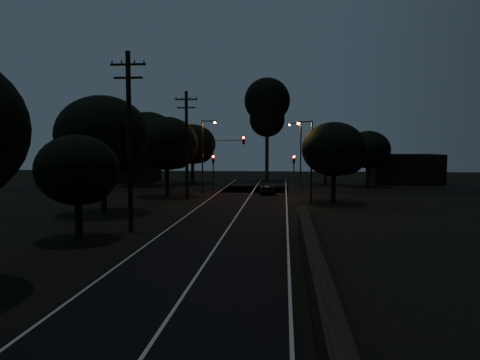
{
  "coord_description": "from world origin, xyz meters",
  "views": [
    {
      "loc": [
        3.51,
        -13.1,
        5.35
      ],
      "look_at": [
        0.0,
        24.0,
        2.5
      ],
      "focal_mm": 35.0,
      "sensor_mm": 36.0,
      "label": 1
    }
  ],
  "objects_px": {
    "utility_pole_mid": "(129,138)",
    "streetlight_c": "(310,155)",
    "streetlight_b": "(299,150)",
    "car": "(268,188)",
    "signal_mast": "(228,153)",
    "utility_pole_far": "(187,143)",
    "signal_right": "(294,167)",
    "tall_pine": "(267,107)",
    "streetlight_a": "(204,151)",
    "signal_left": "(213,166)"
  },
  "relations": [
    {
      "from": "signal_mast",
      "to": "car",
      "type": "distance_m",
      "value": 6.56
    },
    {
      "from": "utility_pole_mid",
      "to": "signal_left",
      "type": "distance_m",
      "value": 25.19
    },
    {
      "from": "signal_mast",
      "to": "streetlight_c",
      "type": "relative_size",
      "value": 0.83
    },
    {
      "from": "signal_right",
      "to": "streetlight_b",
      "type": "relative_size",
      "value": 0.51
    },
    {
      "from": "signal_right",
      "to": "streetlight_b",
      "type": "distance_m",
      "value": 4.45
    },
    {
      "from": "utility_pole_far",
      "to": "car",
      "type": "bearing_deg",
      "value": 33.89
    },
    {
      "from": "streetlight_a",
      "to": "streetlight_b",
      "type": "distance_m",
      "value": 12.19
    },
    {
      "from": "signal_mast",
      "to": "streetlight_c",
      "type": "height_order",
      "value": "streetlight_c"
    },
    {
      "from": "streetlight_b",
      "to": "signal_right",
      "type": "bearing_deg",
      "value": -100.0
    },
    {
      "from": "streetlight_b",
      "to": "signal_left",
      "type": "bearing_deg",
      "value": -157.95
    },
    {
      "from": "utility_pole_far",
      "to": "streetlight_a",
      "type": "distance_m",
      "value": 6.1
    },
    {
      "from": "utility_pole_far",
      "to": "signal_right",
      "type": "xyz_separation_m",
      "value": [
        10.6,
        7.99,
        -2.65
      ]
    },
    {
      "from": "signal_left",
      "to": "car",
      "type": "height_order",
      "value": "signal_left"
    },
    {
      "from": "utility_pole_mid",
      "to": "streetlight_b",
      "type": "bearing_deg",
      "value": 68.7
    },
    {
      "from": "streetlight_c",
      "to": "car",
      "type": "distance_m",
      "value": 9.06
    },
    {
      "from": "signal_left",
      "to": "streetlight_c",
      "type": "bearing_deg",
      "value": -43.76
    },
    {
      "from": "utility_pole_far",
      "to": "streetlight_c",
      "type": "bearing_deg",
      "value": -9.6
    },
    {
      "from": "tall_pine",
      "to": "signal_right",
      "type": "height_order",
      "value": "tall_pine"
    },
    {
      "from": "streetlight_b",
      "to": "car",
      "type": "bearing_deg",
      "value": -117.61
    },
    {
      "from": "utility_pole_mid",
      "to": "car",
      "type": "xyz_separation_m",
      "value": [
        7.76,
        22.21,
        -5.07
      ]
    },
    {
      "from": "streetlight_a",
      "to": "streetlight_c",
      "type": "bearing_deg",
      "value": -35.69
    },
    {
      "from": "tall_pine",
      "to": "car",
      "type": "xyz_separation_m",
      "value": [
        0.76,
        -17.79,
        -10.1
      ]
    },
    {
      "from": "signal_mast",
      "to": "tall_pine",
      "type": "bearing_deg",
      "value": 75.38
    },
    {
      "from": "signal_left",
      "to": "car",
      "type": "bearing_deg",
      "value": -23.61
    },
    {
      "from": "streetlight_b",
      "to": "streetlight_c",
      "type": "height_order",
      "value": "streetlight_b"
    },
    {
      "from": "tall_pine",
      "to": "utility_pole_mid",
      "type": "bearing_deg",
      "value": -99.93
    },
    {
      "from": "streetlight_a",
      "to": "utility_pole_mid",
      "type": "bearing_deg",
      "value": -91.73
    },
    {
      "from": "signal_left",
      "to": "signal_right",
      "type": "height_order",
      "value": "same"
    },
    {
      "from": "utility_pole_mid",
      "to": "car",
      "type": "bearing_deg",
      "value": 70.75
    },
    {
      "from": "utility_pole_far",
      "to": "signal_mast",
      "type": "xyz_separation_m",
      "value": [
        3.09,
        7.99,
        -1.15
      ]
    },
    {
      "from": "streetlight_a",
      "to": "car",
      "type": "height_order",
      "value": "streetlight_a"
    },
    {
      "from": "signal_right",
      "to": "streetlight_c",
      "type": "relative_size",
      "value": 0.55
    },
    {
      "from": "streetlight_c",
      "to": "car",
      "type": "relative_size",
      "value": 1.91
    },
    {
      "from": "streetlight_b",
      "to": "streetlight_c",
      "type": "relative_size",
      "value": 1.07
    },
    {
      "from": "utility_pole_mid",
      "to": "utility_pole_far",
      "type": "relative_size",
      "value": 1.05
    },
    {
      "from": "signal_left",
      "to": "signal_mast",
      "type": "height_order",
      "value": "signal_mast"
    },
    {
      "from": "signal_mast",
      "to": "car",
      "type": "xyz_separation_m",
      "value": [
        4.67,
        -2.78,
        -3.67
      ]
    },
    {
      "from": "signal_right",
      "to": "streetlight_a",
      "type": "relative_size",
      "value": 0.51
    },
    {
      "from": "streetlight_b",
      "to": "car",
      "type": "height_order",
      "value": "streetlight_b"
    },
    {
      "from": "utility_pole_mid",
      "to": "utility_pole_far",
      "type": "bearing_deg",
      "value": 90.0
    },
    {
      "from": "streetlight_c",
      "to": "tall_pine",
      "type": "bearing_deg",
      "value": 100.93
    },
    {
      "from": "utility_pole_mid",
      "to": "streetlight_c",
      "type": "bearing_deg",
      "value": 51.74
    },
    {
      "from": "signal_right",
      "to": "tall_pine",
      "type": "bearing_deg",
      "value": 103.49
    },
    {
      "from": "signal_right",
      "to": "streetlight_c",
      "type": "bearing_deg",
      "value": -82.98
    },
    {
      "from": "utility_pole_mid",
      "to": "car",
      "type": "distance_m",
      "value": 24.07
    },
    {
      "from": "streetlight_c",
      "to": "car",
      "type": "bearing_deg",
      "value": 119.47
    },
    {
      "from": "utility_pole_mid",
      "to": "tall_pine",
      "type": "xyz_separation_m",
      "value": [
        7.0,
        40.0,
        5.03
      ]
    },
    {
      "from": "tall_pine",
      "to": "signal_left",
      "type": "height_order",
      "value": "tall_pine"
    },
    {
      "from": "utility_pole_mid",
      "to": "streetlight_b",
      "type": "distance_m",
      "value": 31.15
    },
    {
      "from": "tall_pine",
      "to": "signal_mast",
      "type": "xyz_separation_m",
      "value": [
        -3.91,
        -15.01,
        -6.43
      ]
    }
  ]
}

